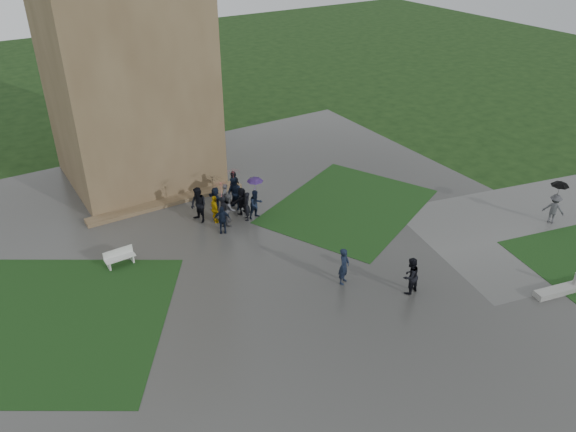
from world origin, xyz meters
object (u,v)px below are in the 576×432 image
tower (120,25)px  pedestrian_near (410,276)px  bench (120,257)px  pedestrian_mid (344,266)px  pedestrian_path (556,201)px

tower → pedestrian_near: 20.29m
bench → pedestrian_mid: (8.04, -6.62, 0.46)m
tower → pedestrian_near: (5.97, -17.62, -8.11)m
bench → pedestrian_path: pedestrian_path is taller
pedestrian_mid → pedestrian_path: (12.56, -1.51, 0.40)m
bench → pedestrian_mid: bearing=-42.0°
pedestrian_near → tower: bearing=-79.8°
bench → pedestrian_mid: size_ratio=0.81×
bench → tower: bearing=63.0°
tower → pedestrian_mid: (3.98, -15.54, -8.10)m
tower → bench: bearing=-114.5°
tower → bench: 13.01m
bench → pedestrian_near: (10.03, -8.70, 0.45)m
pedestrian_near → pedestrian_path: size_ratio=0.72×
tower → pedestrian_mid: 17.97m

